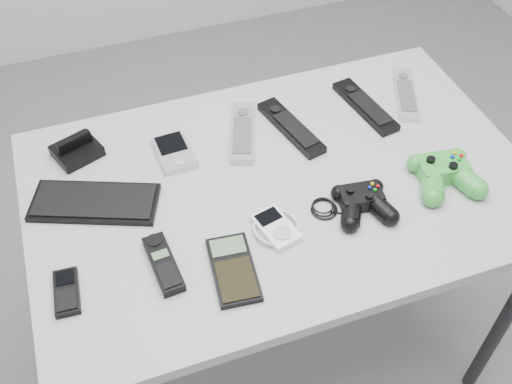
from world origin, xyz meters
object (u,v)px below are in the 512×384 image
object	(u,v)px
remote_silver_a	(243,132)
remote_black_b	(365,106)
pda_keyboard	(95,202)
controller_green	(445,172)
mp3_player	(276,228)
desk	(281,201)
cordless_handset	(163,264)
calculator	(233,269)
controller_black	(363,201)
mobile_phone	(67,292)
pda	(174,152)
remote_black_a	(291,127)
remote_silver_b	(405,93)

from	to	relation	value
remote_silver_a	remote_black_b	xyz separation A→B (m)	(0.31, -0.01, -0.00)
remote_silver_a	pda_keyboard	bearing A→B (deg)	-144.27
controller_green	remote_black_b	bearing A→B (deg)	108.15
remote_black_b	mp3_player	xyz separation A→B (m)	(-0.34, -0.29, -0.00)
remote_silver_a	remote_black_b	distance (m)	0.31
desk	cordless_handset	xyz separation A→B (m)	(-0.30, -0.14, 0.07)
calculator	controller_black	world-z (taller)	controller_black
mp3_player	pda_keyboard	bearing A→B (deg)	136.76
cordless_handset	calculator	world-z (taller)	cordless_handset
mobile_phone	mp3_player	size ratio (longest dim) A/B	0.99
calculator	controller_green	world-z (taller)	controller_green
mobile_phone	controller_black	bearing A→B (deg)	5.18
mobile_phone	cordless_handset	distance (m)	0.18
pda	remote_black_a	size ratio (longest dim) A/B	0.55
pda_keyboard	desk	bearing A→B (deg)	12.11
desk	mp3_player	distance (m)	0.16
remote_black_b	controller_green	bearing A→B (deg)	-88.59
pda	calculator	bearing A→B (deg)	-88.49
calculator	remote_silver_a	bearing A→B (deg)	74.81
remote_black_b	remote_silver_b	size ratio (longest dim) A/B	1.07
pda_keyboard	remote_black_b	distance (m)	0.68
calculator	controller_green	size ratio (longest dim) A/B	1.01
pda_keyboard	remote_silver_a	bearing A→B (deg)	37.63
remote_black_a	calculator	distance (m)	0.43
desk	calculator	xyz separation A→B (m)	(-0.17, -0.19, 0.07)
controller_black	controller_green	xyz separation A→B (m)	(0.20, 0.01, 0.00)
remote_black_a	controller_black	world-z (taller)	controller_black
cordless_handset	mobile_phone	bearing A→B (deg)	175.68
remote_silver_b	mobile_phone	xyz separation A→B (m)	(-0.88, -0.31, -0.00)
remote_silver_a	remote_black_a	world-z (taller)	same
pda	controller_black	world-z (taller)	controller_black
pda_keyboard	mp3_player	world-z (taller)	mp3_player
mobile_phone	controller_green	distance (m)	0.81
pda_keyboard	remote_black_b	xyz separation A→B (m)	(0.68, 0.09, 0.00)
remote_black_b	mobile_phone	size ratio (longest dim) A/B	2.13
cordless_handset	controller_green	distance (m)	0.63
pda	remote_black_b	world-z (taller)	remote_black_b
pda	remote_black_b	distance (m)	0.48
remote_black_a	cordless_handset	distance (m)	0.47
pda	controller_green	size ratio (longest dim) A/B	0.76
pda_keyboard	remote_black_a	xyz separation A→B (m)	(0.48, 0.08, 0.00)
remote_silver_b	controller_black	size ratio (longest dim) A/B	0.94
calculator	pda_keyboard	bearing A→B (deg)	136.46
remote_black_a	mp3_player	xyz separation A→B (m)	(-0.14, -0.27, -0.00)
desk	controller_green	bearing A→B (deg)	-18.91
desk	calculator	distance (m)	0.27
controller_green	remote_silver_a	bearing A→B (deg)	149.77
calculator	controller_green	distance (m)	0.51
mobile_phone	controller_black	world-z (taller)	controller_black
remote_silver_b	calculator	size ratio (longest dim) A/B	1.26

